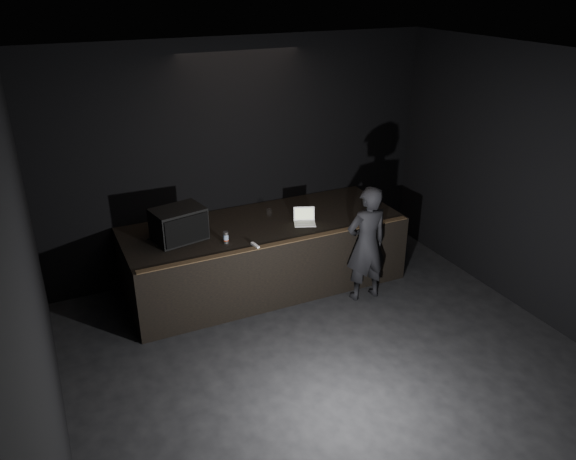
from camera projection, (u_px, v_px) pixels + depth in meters
The scene contains 11 objects.
ground at pixel (360, 395), 6.24m from camera, with size 7.00×7.00×0.00m, color black.
room_walls at pixel (372, 231), 5.39m from camera, with size 6.10×7.10×3.52m.
stage_riser at pixel (264, 254), 8.27m from camera, with size 4.00×1.50×1.00m, color black.
riser_lip at pixel (284, 242), 7.47m from camera, with size 3.92×0.10×0.01m, color brown.
stage_monitor at pixel (179, 224), 7.48m from camera, with size 0.74×0.60×0.44m.
cable at pixel (175, 230), 7.82m from camera, with size 0.02×0.02×0.88m, color black.
laptop at pixel (305, 219), 8.05m from camera, with size 0.38×0.36×0.21m.
beer_can at pixel (226, 237), 7.43m from camera, with size 0.07×0.07×0.17m.
plastic_cup at pixel (269, 212), 8.28m from camera, with size 0.08×0.08×0.10m, color white.
wii_remote at pixel (255, 245), 7.36m from camera, with size 0.04×0.17×0.03m, color white.
person at pixel (367, 244), 7.79m from camera, with size 0.62×0.41×1.69m, color black.
Camera 1 is at (-2.81, -4.08, 4.29)m, focal length 35.00 mm.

